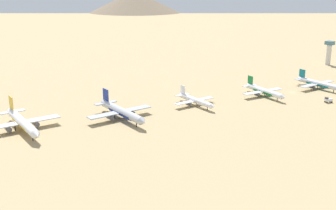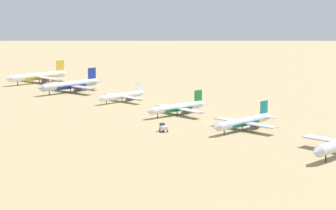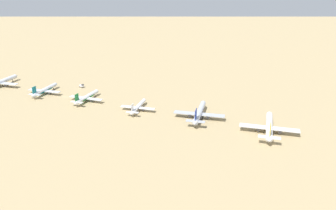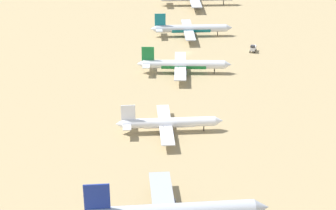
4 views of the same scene
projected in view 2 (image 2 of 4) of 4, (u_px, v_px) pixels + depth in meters
The scene contains 7 objects.
ground_plane at pixel (209, 122), 330.12m from camera, with size 2359.81×2359.81×0.00m, color tan.
parked_jet_0 at pixel (39, 76), 486.29m from camera, with size 55.71×45.15×16.09m.
parked_jet_1 at pixel (70, 85), 437.21m from camera, with size 53.46×43.31×15.45m.
parked_jet_2 at pixel (122, 96), 396.76m from camera, with size 39.17×31.72×11.33m.
parked_jet_3 at pixel (177, 108), 350.78m from camera, with size 43.15×35.14×12.44m.
parked_jet_4 at pixel (244, 122), 309.20m from camera, with size 44.15×35.80×12.75m.
service_truck at pixel (163, 127), 306.99m from camera, with size 4.38×5.68×3.90m.
Camera 2 is at (251.28, 206.12, 62.31)m, focal length 68.32 mm.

